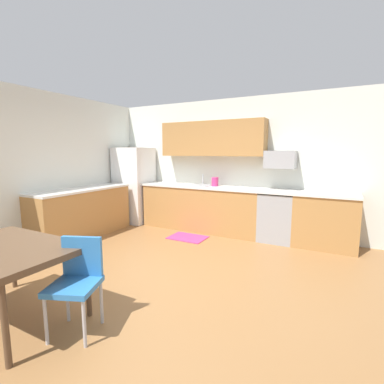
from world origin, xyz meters
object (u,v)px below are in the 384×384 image
at_px(chair_near_table, 77,277).
at_px(kettle, 215,182).
at_px(microwave, 280,160).
at_px(refrigerator, 134,185).
at_px(oven_range, 277,216).
at_px(dining_table, 6,252).

bearing_deg(chair_near_table, kettle, 93.12).
bearing_deg(kettle, microwave, 2.25).
bearing_deg(chair_near_table, refrigerator, 122.29).
bearing_deg(refrigerator, chair_near_table, -57.71).
relative_size(oven_range, chair_near_table, 1.07).
bearing_deg(refrigerator, dining_table, -68.24).
xyz_separation_m(refrigerator, oven_range, (3.27, 0.08, -0.41)).
bearing_deg(oven_range, chair_near_table, -106.83).
xyz_separation_m(chair_near_table, kettle, (-0.20, 3.60, 0.52)).
height_order(refrigerator, chair_near_table, refrigerator).
height_order(dining_table, chair_near_table, chair_near_table).
bearing_deg(kettle, oven_range, -2.25).
bearing_deg(refrigerator, oven_range, 1.40).
relative_size(refrigerator, microwave, 3.20).
relative_size(refrigerator, oven_range, 1.90).
xyz_separation_m(oven_range, dining_table, (-1.80, -3.75, 0.23)).
height_order(refrigerator, kettle, refrigerator).
bearing_deg(refrigerator, microwave, 3.16).
distance_m(refrigerator, kettle, 2.01).
xyz_separation_m(microwave, dining_table, (-1.80, -3.85, -0.81)).
xyz_separation_m(microwave, chair_near_table, (-1.07, -3.65, -0.99)).
height_order(chair_near_table, kettle, kettle).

